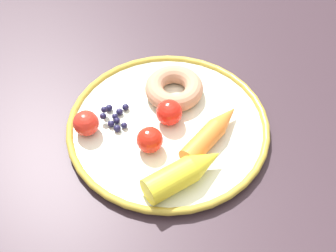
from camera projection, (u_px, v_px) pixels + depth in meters
dining_table at (166, 138)px, 0.92m from camera, size 1.25×0.94×0.70m
plate at (168, 127)px, 0.83m from camera, size 0.33×0.33×0.02m
carrot_orange at (212, 132)px, 0.80m from camera, size 0.13×0.09×0.03m
carrot_yellow at (184, 172)px, 0.75m from camera, size 0.12×0.12×0.04m
donut at (174, 88)px, 0.86m from camera, size 0.14×0.14×0.03m
blueberry_pile at (115, 116)px, 0.83m from camera, size 0.06×0.05×0.02m
tomato_near at (150, 140)px, 0.79m from camera, size 0.04×0.04×0.04m
tomato_mid at (86, 123)px, 0.81m from camera, size 0.04×0.04×0.04m
tomato_far at (169, 113)px, 0.82m from camera, size 0.04×0.04×0.04m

